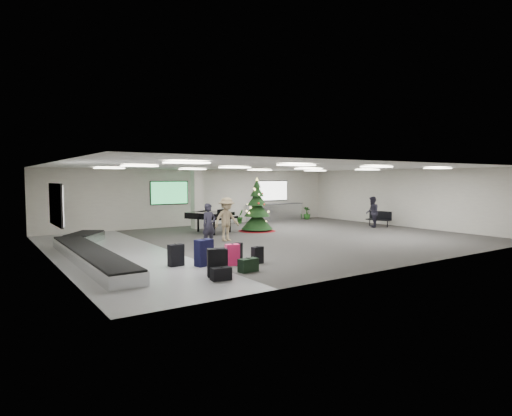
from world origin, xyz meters
TOP-DOWN VIEW (x-y plane):
  - ground at (0.00, 0.00)m, footprint 18.00×18.00m
  - room_envelope at (-0.38, 0.67)m, footprint 18.02×14.02m
  - baggage_carousel at (-7.84, -0.08)m, footprint 2.28×9.71m
  - service_counter at (5.00, 6.65)m, footprint 4.05×0.65m
  - suitcase_0 at (-5.59, -4.96)m, footprint 0.57×0.43m
  - suitcase_1 at (-5.29, -4.60)m, footprint 0.50×0.39m
  - pink_suitcase at (-4.44, -3.88)m, footprint 0.46×0.31m
  - suitcase_3 at (-3.91, -3.31)m, footprint 0.44×0.38m
  - navy_suitcase at (-5.22, -3.48)m, footprint 0.59×0.42m
  - green_duffel at (-4.53, -4.92)m, footprint 0.60×0.35m
  - suitcase_7 at (-3.65, -4.09)m, footprint 0.39×0.24m
  - suitcase_8 at (-5.94, -3.02)m, footprint 0.48×0.30m
  - black_duffel at (-5.69, -5.39)m, footprint 0.56×0.35m
  - christmas_tree at (1.04, 2.86)m, footprint 1.93×1.93m
  - grand_piano at (-1.27, 3.51)m, footprint 2.32×2.58m
  - bench at (7.92, 0.74)m, footprint 0.74×1.41m
  - traveler_a at (-3.29, -0.14)m, footprint 0.68×0.50m
  - traveler_b at (-1.99, 0.70)m, footprint 1.26×0.79m
  - traveler_bench at (7.20, 0.66)m, footprint 1.04×1.04m
  - potted_plant_left at (2.27, 6.50)m, footprint 0.58×0.56m
  - potted_plant_right at (7.27, 6.19)m, footprint 0.59×0.59m

SIDE VIEW (x-z plane):
  - ground at x=0.00m, z-range 0.00..0.00m
  - black_duffel at x=-5.69m, z-range -0.01..0.35m
  - green_duffel at x=-4.53m, z-range -0.01..0.39m
  - baggage_carousel at x=-7.84m, z-range 0.00..0.43m
  - suitcase_7 at x=-3.65m, z-range -0.01..0.55m
  - suitcase_3 at x=-3.91m, z-range -0.01..0.58m
  - pink_suitcase at x=-4.44m, z-range -0.01..0.67m
  - suitcase_8 at x=-5.94m, z-range -0.01..0.69m
  - suitcase_1 at x=-5.29m, z-range -0.01..0.70m
  - suitcase_0 at x=-5.59m, z-range -0.01..0.79m
  - potted_plant_right at x=7.27m, z-range 0.00..0.82m
  - potted_plant_left at x=2.27m, z-range 0.00..0.82m
  - navy_suitcase at x=-5.22m, z-range -0.01..0.84m
  - bench at x=7.92m, z-range 0.05..0.91m
  - service_counter at x=5.00m, z-range 0.01..1.09m
  - traveler_bench at x=7.20m, z-range 0.00..1.70m
  - traveler_a at x=-3.29m, z-range 0.00..1.70m
  - grand_piano at x=-1.27m, z-range 0.26..1.46m
  - traveler_b at x=-1.99m, z-range 0.00..1.87m
  - christmas_tree at x=1.04m, z-range -0.43..2.32m
  - room_envelope at x=-0.38m, z-range 0.73..3.94m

